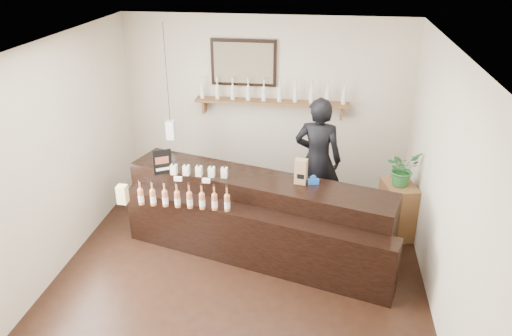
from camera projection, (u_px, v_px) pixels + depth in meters
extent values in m
plane|color=black|center=(240.00, 273.00, 6.25)|extent=(5.00, 5.00, 0.00)
plane|color=beige|center=(266.00, 106.00, 7.91)|extent=(4.50, 0.00, 4.50)
plane|color=beige|center=(174.00, 326.00, 3.42)|extent=(4.50, 0.00, 4.50)
plane|color=beige|center=(53.00, 160.00, 5.96)|extent=(0.00, 5.00, 5.00)
plane|color=beige|center=(444.00, 185.00, 5.37)|extent=(0.00, 5.00, 5.00)
plane|color=white|center=(236.00, 48.00, 5.08)|extent=(5.00, 5.00, 0.00)
cube|color=brown|center=(272.00, 102.00, 7.74)|extent=(2.40, 0.25, 0.04)
cube|color=brown|center=(205.00, 106.00, 7.96)|extent=(0.04, 0.20, 0.20)
cube|color=brown|center=(341.00, 112.00, 7.67)|extent=(0.04, 0.20, 0.20)
cube|color=black|center=(244.00, 63.00, 7.64)|extent=(1.02, 0.04, 0.72)
cube|color=#4E4532|center=(243.00, 63.00, 7.62)|extent=(0.92, 0.01, 0.62)
cube|color=white|center=(171.00, 130.00, 7.34)|extent=(0.12, 0.12, 0.28)
cylinder|color=black|center=(166.00, 73.00, 6.98)|extent=(0.01, 0.01, 1.41)
cylinder|color=#DCF1CA|center=(202.00, 92.00, 7.83)|extent=(0.07, 0.07, 0.20)
cone|color=#DCF1CA|center=(202.00, 84.00, 7.78)|extent=(0.07, 0.07, 0.05)
cylinder|color=#DCF1CA|center=(202.00, 80.00, 7.75)|extent=(0.02, 0.02, 0.07)
cylinder|color=yellow|center=(201.00, 77.00, 7.73)|extent=(0.03, 0.03, 0.02)
cylinder|color=white|center=(202.00, 93.00, 7.84)|extent=(0.07, 0.07, 0.09)
cylinder|color=#DCF1CA|center=(217.00, 92.00, 7.80)|extent=(0.07, 0.07, 0.20)
cone|color=#DCF1CA|center=(217.00, 84.00, 7.75)|extent=(0.07, 0.07, 0.05)
cylinder|color=#DCF1CA|center=(217.00, 81.00, 7.72)|extent=(0.02, 0.02, 0.07)
cylinder|color=yellow|center=(217.00, 78.00, 7.70)|extent=(0.03, 0.03, 0.02)
cylinder|color=white|center=(217.00, 94.00, 7.81)|extent=(0.07, 0.07, 0.09)
cylinder|color=#DCF1CA|center=(233.00, 93.00, 7.77)|extent=(0.07, 0.07, 0.20)
cone|color=#DCF1CA|center=(233.00, 85.00, 7.71)|extent=(0.07, 0.07, 0.05)
cylinder|color=#DCF1CA|center=(232.00, 81.00, 7.69)|extent=(0.02, 0.02, 0.07)
cylinder|color=yellow|center=(232.00, 78.00, 7.67)|extent=(0.03, 0.03, 0.02)
cylinder|color=white|center=(233.00, 94.00, 7.78)|extent=(0.07, 0.07, 0.09)
cylinder|color=#DCF1CA|center=(248.00, 94.00, 7.74)|extent=(0.07, 0.07, 0.20)
cone|color=#DCF1CA|center=(248.00, 86.00, 7.68)|extent=(0.07, 0.07, 0.05)
cylinder|color=#DCF1CA|center=(248.00, 82.00, 7.66)|extent=(0.02, 0.02, 0.07)
cylinder|color=yellow|center=(248.00, 79.00, 7.64)|extent=(0.03, 0.03, 0.02)
cylinder|color=white|center=(248.00, 95.00, 7.74)|extent=(0.07, 0.07, 0.09)
cylinder|color=#DCF1CA|center=(264.00, 94.00, 7.70)|extent=(0.07, 0.07, 0.20)
cone|color=#DCF1CA|center=(264.00, 86.00, 7.65)|extent=(0.07, 0.07, 0.05)
cylinder|color=#DCF1CA|center=(264.00, 82.00, 7.62)|extent=(0.02, 0.02, 0.07)
cylinder|color=yellow|center=(264.00, 79.00, 7.61)|extent=(0.03, 0.03, 0.02)
cylinder|color=white|center=(264.00, 96.00, 7.71)|extent=(0.07, 0.07, 0.09)
cylinder|color=#DCF1CA|center=(279.00, 95.00, 7.67)|extent=(0.07, 0.07, 0.20)
cone|color=#DCF1CA|center=(280.00, 87.00, 7.62)|extent=(0.07, 0.07, 0.05)
cylinder|color=#DCF1CA|center=(280.00, 83.00, 7.59)|extent=(0.02, 0.02, 0.07)
cylinder|color=yellow|center=(280.00, 80.00, 7.57)|extent=(0.03, 0.03, 0.02)
cylinder|color=white|center=(279.00, 96.00, 7.68)|extent=(0.07, 0.07, 0.09)
cylinder|color=#DCF1CA|center=(295.00, 96.00, 7.64)|extent=(0.07, 0.07, 0.20)
cone|color=#DCF1CA|center=(296.00, 88.00, 7.59)|extent=(0.07, 0.07, 0.05)
cylinder|color=#DCF1CA|center=(296.00, 84.00, 7.56)|extent=(0.02, 0.02, 0.07)
cylinder|color=yellow|center=(296.00, 81.00, 7.54)|extent=(0.03, 0.03, 0.02)
cylinder|color=white|center=(295.00, 97.00, 7.65)|extent=(0.07, 0.07, 0.09)
cylinder|color=#DCF1CA|center=(311.00, 96.00, 7.61)|extent=(0.07, 0.07, 0.20)
cone|color=#DCF1CA|center=(312.00, 88.00, 7.55)|extent=(0.07, 0.07, 0.05)
cylinder|color=#DCF1CA|center=(312.00, 84.00, 7.53)|extent=(0.02, 0.02, 0.07)
cylinder|color=yellow|center=(312.00, 81.00, 7.51)|extent=(0.03, 0.03, 0.02)
cylinder|color=white|center=(311.00, 98.00, 7.62)|extent=(0.07, 0.07, 0.09)
cylinder|color=#DCF1CA|center=(327.00, 97.00, 7.58)|extent=(0.07, 0.07, 0.20)
cone|color=#DCF1CA|center=(328.00, 89.00, 7.52)|extent=(0.07, 0.07, 0.05)
cylinder|color=#DCF1CA|center=(328.00, 85.00, 7.50)|extent=(0.02, 0.02, 0.07)
cylinder|color=yellow|center=(328.00, 82.00, 7.48)|extent=(0.03, 0.03, 0.02)
cylinder|color=white|center=(327.00, 98.00, 7.58)|extent=(0.07, 0.07, 0.09)
cylinder|color=#DCF1CA|center=(344.00, 98.00, 7.54)|extent=(0.07, 0.07, 0.20)
cone|color=#DCF1CA|center=(344.00, 89.00, 7.49)|extent=(0.07, 0.07, 0.05)
cylinder|color=#DCF1CA|center=(345.00, 86.00, 7.46)|extent=(0.02, 0.02, 0.07)
cylinder|color=yellow|center=(345.00, 82.00, 7.45)|extent=(0.03, 0.03, 0.02)
cylinder|color=white|center=(344.00, 99.00, 7.55)|extent=(0.07, 0.07, 0.09)
cube|color=black|center=(258.00, 211.00, 6.66)|extent=(3.62, 1.58, 1.00)
cube|color=black|center=(253.00, 238.00, 6.28)|extent=(3.53, 1.27, 0.76)
cube|color=white|center=(178.00, 179.00, 6.36)|extent=(0.10, 0.04, 0.05)
cube|color=white|center=(206.00, 181.00, 6.31)|extent=(0.10, 0.04, 0.05)
cube|color=#D4CB82|center=(123.00, 199.00, 6.31)|extent=(0.12, 0.12, 0.12)
cube|color=#D4CB82|center=(122.00, 190.00, 6.26)|extent=(0.12, 0.12, 0.12)
cube|color=#DCF1CA|center=(174.00, 169.00, 6.51)|extent=(0.08, 0.08, 0.13)
cube|color=#FAC2CE|center=(173.00, 171.00, 6.47)|extent=(0.07, 0.00, 0.06)
cylinder|color=black|center=(173.00, 164.00, 6.48)|extent=(0.02, 0.02, 0.03)
cube|color=#DCF1CA|center=(186.00, 170.00, 6.49)|extent=(0.08, 0.08, 0.13)
cube|color=#FAC2CE|center=(185.00, 172.00, 6.45)|extent=(0.07, 0.00, 0.06)
cylinder|color=black|center=(186.00, 164.00, 6.46)|extent=(0.02, 0.02, 0.03)
cube|color=#DCF1CA|center=(199.00, 171.00, 6.47)|extent=(0.08, 0.08, 0.13)
cube|color=#FAC2CE|center=(198.00, 173.00, 6.43)|extent=(0.07, 0.00, 0.06)
cylinder|color=black|center=(199.00, 165.00, 6.43)|extent=(0.02, 0.02, 0.03)
cube|color=#DCF1CA|center=(212.00, 172.00, 6.45)|extent=(0.08, 0.08, 0.13)
cube|color=#FAC2CE|center=(211.00, 173.00, 6.41)|extent=(0.07, 0.00, 0.06)
cylinder|color=black|center=(211.00, 166.00, 6.41)|extent=(0.02, 0.02, 0.03)
cube|color=#DCF1CA|center=(224.00, 173.00, 6.43)|extent=(0.08, 0.08, 0.13)
cube|color=#FAC2CE|center=(224.00, 174.00, 6.38)|extent=(0.07, 0.00, 0.06)
cylinder|color=black|center=(224.00, 167.00, 6.39)|extent=(0.02, 0.02, 0.03)
cylinder|color=#B8673E|center=(141.00, 197.00, 6.26)|extent=(0.07, 0.07, 0.20)
cone|color=#B8673E|center=(140.00, 188.00, 6.21)|extent=(0.07, 0.07, 0.05)
cylinder|color=#B8673E|center=(139.00, 184.00, 6.19)|extent=(0.02, 0.02, 0.07)
cylinder|color=black|center=(139.00, 180.00, 6.17)|extent=(0.03, 0.03, 0.02)
cylinder|color=white|center=(141.00, 198.00, 6.27)|extent=(0.07, 0.07, 0.09)
cylinder|color=#B8673E|center=(153.00, 198.00, 6.24)|extent=(0.07, 0.07, 0.20)
cone|color=#B8673E|center=(152.00, 189.00, 6.19)|extent=(0.07, 0.07, 0.05)
cylinder|color=#B8673E|center=(152.00, 184.00, 6.17)|extent=(0.02, 0.02, 0.07)
cylinder|color=black|center=(151.00, 181.00, 6.15)|extent=(0.03, 0.03, 0.02)
cylinder|color=white|center=(153.00, 199.00, 6.25)|extent=(0.07, 0.07, 0.09)
cylinder|color=#B8673E|center=(165.00, 199.00, 6.22)|extent=(0.07, 0.07, 0.20)
cone|color=#B8673E|center=(164.00, 190.00, 6.17)|extent=(0.07, 0.07, 0.05)
cylinder|color=#B8673E|center=(164.00, 185.00, 6.14)|extent=(0.02, 0.02, 0.07)
cylinder|color=black|center=(164.00, 182.00, 6.13)|extent=(0.03, 0.03, 0.02)
cylinder|color=white|center=(165.00, 200.00, 6.23)|extent=(0.07, 0.07, 0.09)
cylinder|color=#B8673E|center=(177.00, 200.00, 6.20)|extent=(0.07, 0.07, 0.20)
cone|color=#B8673E|center=(177.00, 190.00, 6.15)|extent=(0.07, 0.07, 0.05)
cylinder|color=#B8673E|center=(176.00, 186.00, 6.12)|extent=(0.02, 0.02, 0.07)
cylinder|color=black|center=(176.00, 183.00, 6.10)|extent=(0.03, 0.03, 0.02)
cylinder|color=white|center=(178.00, 201.00, 6.21)|extent=(0.07, 0.07, 0.09)
cylinder|color=#B8673E|center=(190.00, 200.00, 6.18)|extent=(0.07, 0.07, 0.20)
cone|color=#B8673E|center=(189.00, 191.00, 6.13)|extent=(0.07, 0.07, 0.05)
cylinder|color=#B8673E|center=(189.00, 187.00, 6.10)|extent=(0.02, 0.02, 0.07)
cylinder|color=black|center=(189.00, 184.00, 6.08)|extent=(0.03, 0.03, 0.02)
cylinder|color=white|center=(190.00, 202.00, 6.19)|extent=(0.07, 0.07, 0.09)
cylinder|color=#B8673E|center=(202.00, 201.00, 6.16)|extent=(0.07, 0.07, 0.20)
cone|color=#B8673E|center=(202.00, 192.00, 6.11)|extent=(0.07, 0.07, 0.05)
cylinder|color=#B8673E|center=(201.00, 188.00, 6.08)|extent=(0.02, 0.02, 0.07)
cylinder|color=black|center=(201.00, 184.00, 6.06)|extent=(0.03, 0.03, 0.02)
cylinder|color=white|center=(202.00, 203.00, 6.17)|extent=(0.07, 0.07, 0.09)
cylinder|color=#B8673E|center=(215.00, 202.00, 6.14)|extent=(0.07, 0.07, 0.20)
cone|color=#B8673E|center=(214.00, 193.00, 6.09)|extent=(0.07, 0.07, 0.05)
cylinder|color=#B8673E|center=(214.00, 189.00, 6.06)|extent=(0.02, 0.02, 0.07)
cylinder|color=black|center=(214.00, 185.00, 6.04)|extent=(0.03, 0.03, 0.02)
cylinder|color=white|center=(215.00, 204.00, 6.15)|extent=(0.07, 0.07, 0.09)
cylinder|color=#B8673E|center=(227.00, 203.00, 6.12)|extent=(0.07, 0.07, 0.20)
cone|color=#B8673E|center=(227.00, 194.00, 6.07)|extent=(0.07, 0.07, 0.05)
cylinder|color=#B8673E|center=(227.00, 190.00, 6.04)|extent=(0.02, 0.02, 0.07)
cylinder|color=black|center=(227.00, 186.00, 6.02)|extent=(0.03, 0.03, 0.02)
cylinder|color=white|center=(227.00, 205.00, 6.13)|extent=(0.07, 0.07, 0.09)
cube|color=black|center=(162.00, 162.00, 6.48)|extent=(0.22, 0.14, 0.34)
cube|color=brown|center=(162.00, 160.00, 6.46)|extent=(0.15, 0.09, 0.10)
cube|color=white|center=(163.00, 169.00, 6.51)|extent=(0.15, 0.09, 0.04)
cube|color=olive|center=(301.00, 171.00, 6.24)|extent=(0.16, 0.13, 0.32)
cube|color=black|center=(301.00, 177.00, 6.21)|extent=(0.09, 0.02, 0.06)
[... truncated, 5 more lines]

